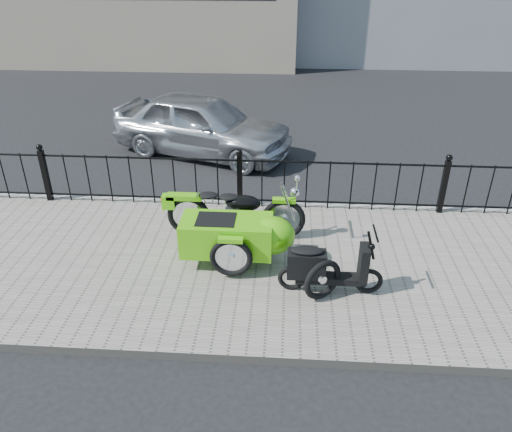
# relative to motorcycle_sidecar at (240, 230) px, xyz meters

# --- Properties ---
(ground) EXTENTS (120.00, 120.00, 0.00)m
(ground) POSITION_rel_motorcycle_sidecar_xyz_m (-0.17, 0.38, -0.59)
(ground) COLOR black
(ground) RESTS_ON ground
(sidewalk) EXTENTS (30.00, 3.80, 0.12)m
(sidewalk) POSITION_rel_motorcycle_sidecar_xyz_m (-0.17, -0.12, -0.53)
(sidewalk) COLOR slate
(sidewalk) RESTS_ON ground
(curb) EXTENTS (30.00, 0.10, 0.12)m
(curb) POSITION_rel_motorcycle_sidecar_xyz_m (-0.17, 1.82, -0.53)
(curb) COLOR gray
(curb) RESTS_ON ground
(iron_fence) EXTENTS (14.11, 0.11, 1.08)m
(iron_fence) POSITION_rel_motorcycle_sidecar_xyz_m (-0.17, 1.68, -0.01)
(iron_fence) COLOR black
(iron_fence) RESTS_ON sidewalk
(motorcycle_sidecar) EXTENTS (2.28, 1.48, 0.98)m
(motorcycle_sidecar) POSITION_rel_motorcycle_sidecar_xyz_m (0.00, 0.00, 0.00)
(motorcycle_sidecar) COLOR black
(motorcycle_sidecar) RESTS_ON sidewalk
(scooter) EXTENTS (1.40, 0.41, 0.95)m
(scooter) POSITION_rel_motorcycle_sidecar_xyz_m (1.18, -0.72, -0.11)
(scooter) COLOR black
(scooter) RESTS_ON sidewalk
(spare_tire) EXTENTS (0.52, 0.40, 0.58)m
(spare_tire) POSITION_rel_motorcycle_sidecar_xyz_m (1.16, -0.88, -0.19)
(spare_tire) COLOR black
(spare_tire) RESTS_ON sidewalk
(sedan_car) EXTENTS (4.36, 2.87, 1.38)m
(sedan_car) POSITION_rel_motorcycle_sidecar_xyz_m (-1.28, 4.42, 0.10)
(sedan_car) COLOR #B3B5BB
(sedan_car) RESTS_ON ground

